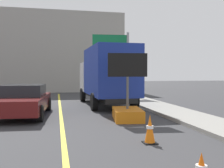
% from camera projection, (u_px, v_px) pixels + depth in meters
% --- Properties ---
extents(lane_center_stripe, '(0.14, 36.00, 0.01)m').
position_uv_depth(lane_center_stripe, '(65.00, 155.00, 5.95)').
color(lane_center_stripe, yellow).
rests_on(lane_center_stripe, ground).
extents(arrow_board_trailer, '(1.60, 1.93, 2.70)m').
position_uv_depth(arrow_board_trailer, '(127.00, 108.00, 10.45)').
color(arrow_board_trailer, orange).
rests_on(arrow_board_trailer, ground).
extents(box_truck, '(2.60, 6.89, 3.31)m').
position_uv_depth(box_truck, '(107.00, 75.00, 15.03)').
color(box_truck, black).
rests_on(box_truck, ground).
extents(pickup_car, '(2.37, 4.69, 1.38)m').
position_uv_depth(pickup_car, '(23.00, 100.00, 11.40)').
color(pickup_car, '#591414').
rests_on(pickup_car, ground).
extents(highway_guide_sign, '(2.78, 0.32, 5.00)m').
position_uv_depth(highway_guide_sign, '(118.00, 53.00, 19.56)').
color(highway_guide_sign, gray).
rests_on(highway_guide_sign, ground).
extents(far_building_block, '(19.95, 7.34, 8.07)m').
position_uv_depth(far_building_block, '(27.00, 54.00, 27.94)').
color(far_building_block, gray).
rests_on(far_building_block, ground).
extents(traffic_cone_mid_lane, '(0.36, 0.36, 0.78)m').
position_uv_depth(traffic_cone_mid_lane, '(150.00, 129.00, 6.94)').
color(traffic_cone_mid_lane, black).
rests_on(traffic_cone_mid_lane, ground).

